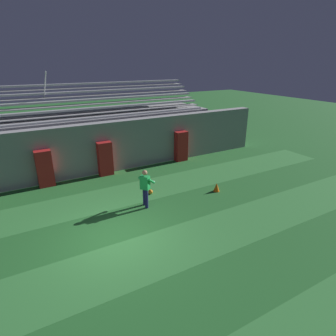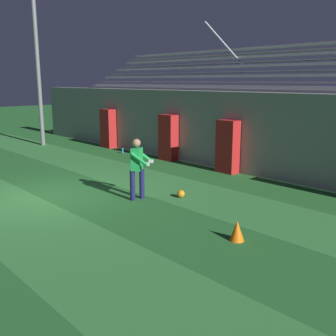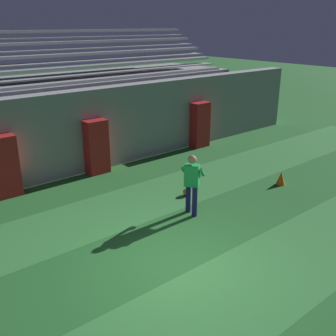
{
  "view_description": "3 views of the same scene",
  "coord_description": "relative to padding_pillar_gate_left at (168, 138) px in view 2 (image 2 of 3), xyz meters",
  "views": [
    {
      "loc": [
        -2.51,
        -8.22,
        5.89
      ],
      "look_at": [
        3.25,
        2.07,
        1.37
      ],
      "focal_mm": 30.0,
      "sensor_mm": 36.0,
      "label": 1
    },
    {
      "loc": [
        10.03,
        -4.8,
        3.18
      ],
      "look_at": [
        2.56,
        2.14,
        0.91
      ],
      "focal_mm": 42.0,
      "sensor_mm": 36.0,
      "label": 2
    },
    {
      "loc": [
        -4.67,
        -5.37,
        4.87
      ],
      "look_at": [
        1.35,
        1.95,
        1.36
      ],
      "focal_mm": 42.0,
      "sensor_mm": 36.0,
      "label": 3
    }
  ],
  "objects": [
    {
      "name": "padding_pillar_gate_left",
      "position": [
        0.0,
        0.0,
        0.0
      ],
      "size": [
        0.76,
        0.44,
        1.85
      ],
      "primitive_type": "cube",
      "color": "#B21E1E",
      "rests_on": "ground"
    },
    {
      "name": "bleacher_stand",
      "position": [
        1.52,
        2.89,
        0.58
      ],
      "size": [
        18.0,
        4.05,
        5.43
      ],
      "color": "gray",
      "rests_on": "ground"
    },
    {
      "name": "turf_stripe_far",
      "position": [
        1.52,
        -2.82,
        -0.92
      ],
      "size": [
        28.0,
        2.28,
        0.01
      ],
      "primitive_type": "cube",
      "color": "#337A38",
      "rests_on": "ground"
    },
    {
      "name": "traffic_cone",
      "position": [
        7.03,
        -4.63,
        -0.71
      ],
      "size": [
        0.3,
        0.3,
        0.42
      ],
      "primitive_type": "cone",
      "color": "orange",
      "rests_on": "ground"
    },
    {
      "name": "soccer_ball",
      "position": [
        4.12,
        -3.36,
        -0.81
      ],
      "size": [
        0.22,
        0.22,
        0.22
      ],
      "primitive_type": "sphere",
      "color": "orange",
      "rests_on": "ground"
    },
    {
      "name": "goalkeeper",
      "position": [
        3.43,
        -4.32,
        0.03
      ],
      "size": [
        0.72,
        0.74,
        1.67
      ],
      "color": "#19194C",
      "rests_on": "ground"
    },
    {
      "name": "ground_plane",
      "position": [
        1.52,
        -5.95,
        -0.92
      ],
      "size": [
        80.0,
        80.0,
        0.0
      ],
      "primitive_type": "plane",
      "color": "#236028"
    },
    {
      "name": "padding_pillar_far_left",
      "position": [
        -4.26,
        0.0,
        0.0
      ],
      "size": [
        0.76,
        0.44,
        1.85
      ],
      "primitive_type": "cube",
      "color": "#B21E1E",
      "rests_on": "ground"
    },
    {
      "name": "floodlight_pole",
      "position": [
        -7.09,
        -2.03,
        4.25
      ],
      "size": [
        0.9,
        0.36,
        8.2
      ],
      "color": "slate",
      "rests_on": "ground"
    },
    {
      "name": "padding_pillar_gate_right",
      "position": [
        3.05,
        0.0,
        0.0
      ],
      "size": [
        0.76,
        0.44,
        1.85
      ],
      "primitive_type": "cube",
      "color": "#B21E1E",
      "rests_on": "ground"
    },
    {
      "name": "water_bottle",
      "position": [
        -2.5,
        -0.46,
        -0.8
      ],
      "size": [
        0.07,
        0.07,
        0.24
      ],
      "primitive_type": "cylinder",
      "color": "#1E8CD8",
      "rests_on": "ground"
    },
    {
      "name": "back_wall",
      "position": [
        1.52,
        0.55,
        0.48
      ],
      "size": [
        24.0,
        0.6,
        2.8
      ],
      "primitive_type": "cube",
      "color": "gray",
      "rests_on": "ground"
    }
  ]
}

